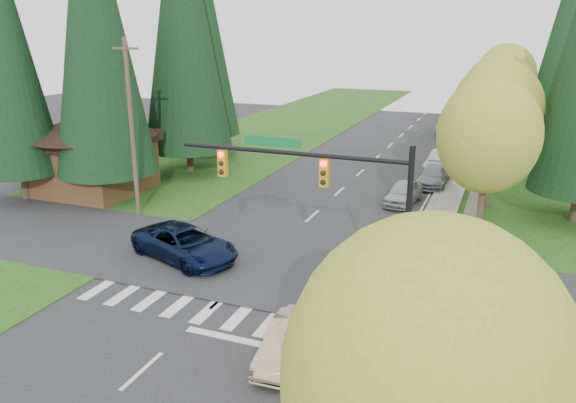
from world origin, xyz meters
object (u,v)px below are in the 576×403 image
Objects in this scene: parked_car_d at (449,132)px; sedan_champagne at (291,341)px; parked_car_e at (446,128)px; parked_car_a at (403,193)px; suv_navy at (185,244)px; parked_car_c at (441,162)px; parked_car_b at (434,176)px.

sedan_champagne is at bearing -95.83° from parked_car_d.
parked_car_a is at bearing -96.91° from parked_car_e.
parked_car_e is at bearing 8.43° from suv_navy.
parked_car_e is (-1.40, 15.53, -0.04)m from parked_car_c.
parked_car_d is (-0.90, 13.40, -0.01)m from parked_car_c.
parked_car_d is (0.27, 22.49, 0.06)m from parked_car_a.
parked_car_e is at bearing 96.25° from parked_car_a.
parked_car_a is (0.27, 18.53, 0.05)m from sedan_champagne.
parked_car_c is at bearing 83.60° from sedan_champagne.
parked_car_a is at bearing -90.08° from parked_car_c.
parked_car_a is at bearing -12.11° from suv_navy.
parked_car_e is at bearing 102.42° from parked_car_c.
parked_car_d is 2.19m from parked_car_e.
parked_car_b is at bearing 83.08° from sedan_champagne.
parked_car_a is 24.63m from parked_car_e.
suv_navy is 14.85m from parked_car_a.
parked_car_d is at bearing 95.02° from parked_car_a.
parked_car_a reaches higher than sedan_champagne.
suv_navy is at bearing -116.50° from parked_car_a.
parked_car_c is (0.00, 4.11, 0.10)m from parked_car_b.
suv_navy reaches higher than parked_car_e.
parked_car_a is at bearing -102.01° from parked_car_b.
sedan_champagne is 27.67m from parked_car_c.
suv_navy is at bearing -108.23° from parked_car_d.
suv_navy is 1.11× the size of parked_car_e.
suv_navy is 36.00m from parked_car_d.
sedan_champagne is 43.16m from parked_car_e.
parked_car_c reaches higher than parked_car_b.
parked_car_b is at bearing -92.14° from parked_car_d.
suv_navy is 1.26× the size of parked_car_d.
parked_car_d reaches higher than parked_car_e.
parked_car_e is (0.04, 43.16, 0.08)m from sedan_champagne.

